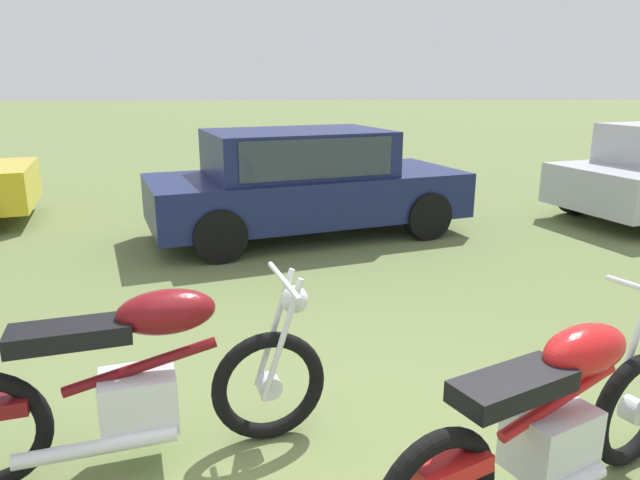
# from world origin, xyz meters

# --- Properties ---
(motorcycle_maroon) EXTENTS (2.12, 0.87, 1.02)m
(motorcycle_maroon) POSITION_xyz_m (-0.93, 0.35, 0.50)
(motorcycle_maroon) COLOR black
(motorcycle_maroon) RESTS_ON ground
(motorcycle_red) EXTENTS (1.88, 1.13, 1.02)m
(motorcycle_red) POSITION_xyz_m (1.15, -0.13, 0.48)
(motorcycle_red) COLOR black
(motorcycle_red) RESTS_ON ground
(car_navy) EXTENTS (4.52, 2.91, 1.43)m
(car_navy) POSITION_xyz_m (0.15, 5.21, 0.80)
(car_navy) COLOR #161E4C
(car_navy) RESTS_ON ground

